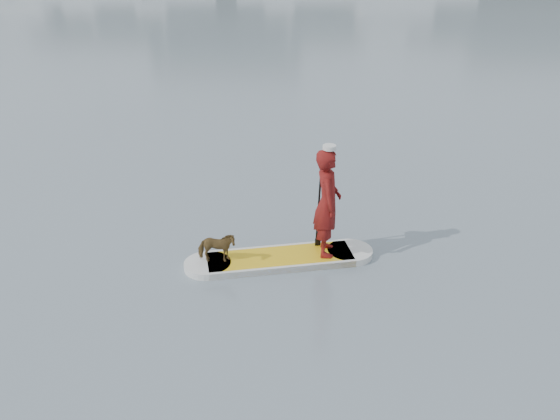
{
  "coord_description": "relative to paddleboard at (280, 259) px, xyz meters",
  "views": [
    {
      "loc": [
        -2.14,
        -6.31,
        5.53
      ],
      "look_at": [
        -2.57,
        2.99,
        1.0
      ],
      "focal_mm": 40.0,
      "sensor_mm": 36.0,
      "label": 1
    }
  ],
  "objects": [
    {
      "name": "paddler",
      "position": [
        0.79,
        0.18,
        1.01
      ],
      "size": [
        0.49,
        0.71,
        1.9
      ],
      "primitive_type": "imported",
      "rotation": [
        0.0,
        0.0,
        1.62
      ],
      "color": "maroon",
      "rests_on": "paddleboard"
    },
    {
      "name": "paddle",
      "position": [
        0.65,
        0.4,
        0.74
      ],
      "size": [
        0.1,
        0.3,
        2.0
      ],
      "rotation": [
        0.0,
        0.0,
        0.22
      ],
      "color": "black",
      "rests_on": "ground"
    },
    {
      "name": "ground",
      "position": [
        2.57,
        -2.99,
        -0.06
      ],
      "size": [
        140.0,
        140.0,
        0.0
      ],
      "primitive_type": "plane",
      "color": "slate",
      "rests_on": "ground"
    },
    {
      "name": "paddleboard",
      "position": [
        0.0,
        0.0,
        0.0
      ],
      "size": [
        3.24,
        1.36,
        0.12
      ],
      "rotation": [
        0.0,
        0.0,
        0.22
      ],
      "color": "yellow",
      "rests_on": "ground"
    },
    {
      "name": "dog",
      "position": [
        -1.06,
        -0.24,
        0.33
      ],
      "size": [
        0.66,
        0.33,
        0.54
      ],
      "primitive_type": "imported",
      "rotation": [
        0.0,
        0.0,
        1.64
      ],
      "color": "brown",
      "rests_on": "paddleboard"
    },
    {
      "name": "white_cap",
      "position": [
        0.79,
        0.18,
        1.99
      ],
      "size": [
        0.22,
        0.22,
        0.07
      ],
      "primitive_type": "cylinder",
      "color": "silver",
      "rests_on": "paddler"
    }
  ]
}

